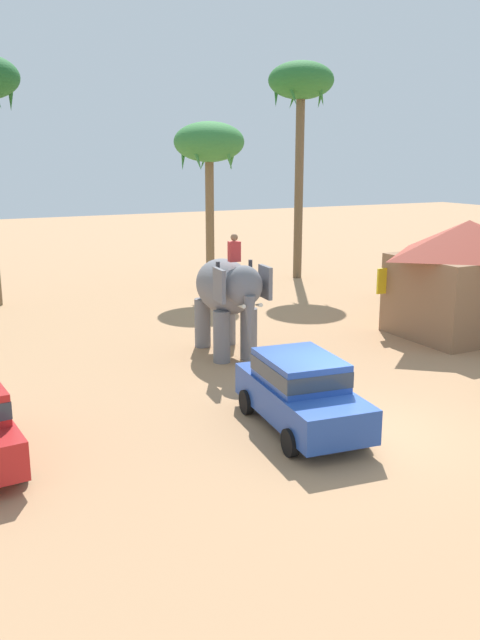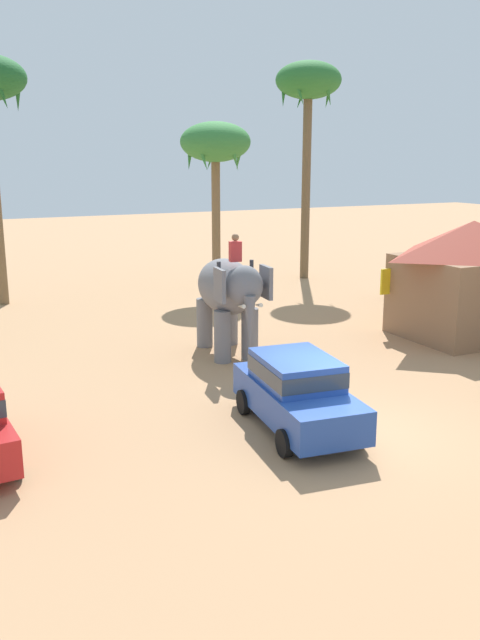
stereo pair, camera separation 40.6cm
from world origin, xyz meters
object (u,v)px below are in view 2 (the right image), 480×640
palm_tree_far_back (215,146)px  signboard_yellow (392,285)px  elephant_with_mahout (229,293)px  car_sedan_foreground (297,390)px  roadside_hut (470,276)px  palm_tree_behind_elephant (308,90)px

palm_tree_far_back → signboard_yellow: bearing=-77.6°
elephant_with_mahout → palm_tree_far_back: 11.93m
car_sedan_foreground → elephant_with_mahout: size_ratio=1.08×
roadside_hut → signboard_yellow: (-2.07, 1.54, -0.44)m
elephant_with_mahout → roadside_hut: roadside_hut is taller
palm_tree_far_back → palm_tree_behind_elephant: bearing=7.4°
signboard_yellow → car_sedan_foreground: bearing=-140.8°
signboard_yellow → elephant_with_mahout: bearing=-179.7°
car_sedan_foreground → signboard_yellow: size_ratio=1.78×
palm_tree_far_back → roadside_hut: size_ratio=1.53×
roadside_hut → car_sedan_foreground: bearing=-154.5°
palm_tree_behind_elephant → roadside_hut: (-0.95, -12.41, -7.15)m
car_sedan_foreground → palm_tree_behind_elephant: bearing=58.2°
elephant_with_mahout → palm_tree_behind_elephant: 16.13m
car_sedan_foreground → roadside_hut: 10.66m
car_sedan_foreground → roadside_hut: size_ratio=0.85×
palm_tree_behind_elephant → signboard_yellow: palm_tree_behind_elephant is taller
elephant_with_mahout → palm_tree_far_back: size_ratio=0.52×
elephant_with_mahout → palm_tree_far_back: bearing=68.1°
palm_tree_behind_elephant → roadside_hut: 14.36m
car_sedan_foreground → elephant_with_mahout: elephant_with_mahout is taller
palm_tree_behind_elephant → roadside_hut: size_ratio=2.12×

